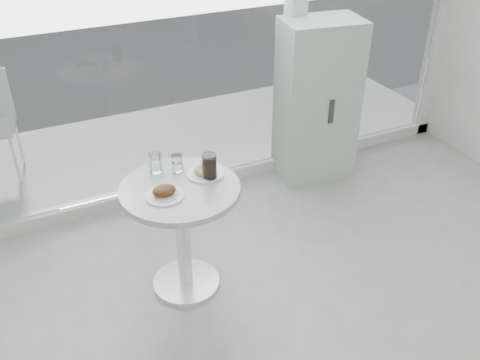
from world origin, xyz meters
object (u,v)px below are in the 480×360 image
plate_fritter (165,192)px  water_tumbler_b (177,164)px  main_table (182,217)px  mint_cabinet (317,101)px  water_tumbler_a (156,164)px  cola_glass (210,167)px  plate_donut (205,172)px

plate_fritter → water_tumbler_b: size_ratio=2.00×
main_table → plate_fritter: 0.27m
main_table → mint_cabinet: mint_cabinet is taller
water_tumbler_a → water_tumbler_b: 0.13m
cola_glass → plate_fritter: bearing=-168.5°
cola_glass → mint_cabinet: bearing=33.5°
main_table → water_tumbler_a: (-0.07, 0.22, 0.28)m
water_tumbler_a → cola_glass: size_ratio=0.77×
plate_donut → water_tumbler_a: water_tumbler_a is taller
main_table → plate_fritter: plate_fritter is taller
mint_cabinet → cola_glass: bearing=-137.7°
mint_cabinet → water_tumbler_b: 1.64m
water_tumbler_b → cola_glass: 0.22m
mint_cabinet → plate_donut: mint_cabinet is taller
main_table → plate_fritter: bearing=-152.8°
main_table → cola_glass: cola_glass is taller
main_table → water_tumbler_a: 0.36m
main_table → water_tumbler_a: water_tumbler_a is taller
mint_cabinet → plate_donut: (-1.33, -0.82, 0.11)m
main_table → mint_cabinet: bearing=30.1°
mint_cabinet → cola_glass: 1.59m
plate_donut → water_tumbler_b: 0.18m
plate_donut → main_table: bearing=-161.7°
main_table → plate_donut: plate_donut is taller
plate_donut → cola_glass: size_ratio=1.38×
main_table → water_tumbler_b: (0.05, 0.17, 0.27)m
mint_cabinet → water_tumbler_a: size_ratio=10.53×
plate_donut → water_tumbler_b: (-0.14, 0.11, 0.03)m
mint_cabinet → water_tumbler_b: bearing=-145.5°
plate_fritter → plate_donut: (0.30, 0.12, -0.01)m
water_tumbler_a → plate_fritter: bearing=-97.7°
water_tumbler_b → cola_glass: (0.15, -0.17, 0.03)m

